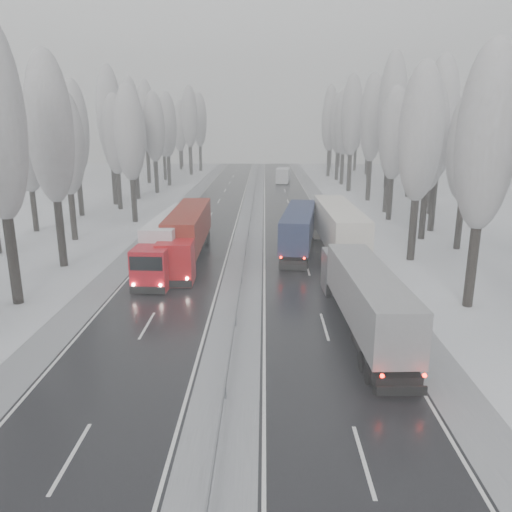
{
  "coord_description": "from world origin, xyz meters",
  "views": [
    {
      "loc": [
        1.67,
        -15.33,
        11.69
      ],
      "look_at": [
        1.08,
        19.83,
        2.2
      ],
      "focal_mm": 35.0,
      "sensor_mm": 36.0,
      "label": 1
    }
  ],
  "objects_px": {
    "truck_blue_box": "(299,226)",
    "box_truck_distant": "(283,175)",
    "truck_cream_box": "(337,226)",
    "truck_red_white": "(172,237)",
    "truck_red_red": "(187,232)",
    "truck_grey_tarp": "(363,293)"
  },
  "relations": [
    {
      "from": "truck_blue_box",
      "to": "truck_cream_box",
      "type": "relative_size",
      "value": 0.88
    },
    {
      "from": "box_truck_distant",
      "to": "truck_red_white",
      "type": "height_order",
      "value": "truck_red_white"
    },
    {
      "from": "truck_cream_box",
      "to": "truck_red_red",
      "type": "height_order",
      "value": "truck_cream_box"
    },
    {
      "from": "truck_cream_box",
      "to": "truck_red_white",
      "type": "bearing_deg",
      "value": -167.06
    },
    {
      "from": "truck_red_red",
      "to": "truck_grey_tarp",
      "type": "bearing_deg",
      "value": -51.69
    },
    {
      "from": "truck_grey_tarp",
      "to": "box_truck_distant",
      "type": "xyz_separation_m",
      "value": [
        -1.95,
        72.28,
        -0.8
      ]
    },
    {
      "from": "truck_grey_tarp",
      "to": "truck_red_red",
      "type": "xyz_separation_m",
      "value": [
        -12.25,
        14.95,
        0.22
      ]
    },
    {
      "from": "truck_cream_box",
      "to": "truck_red_red",
      "type": "relative_size",
      "value": 1.06
    },
    {
      "from": "truck_red_white",
      "to": "truck_red_red",
      "type": "bearing_deg",
      "value": 53.43
    },
    {
      "from": "truck_cream_box",
      "to": "truck_red_white",
      "type": "relative_size",
      "value": 1.12
    },
    {
      "from": "truck_red_red",
      "to": "truck_cream_box",
      "type": "bearing_deg",
      "value": 8.3
    },
    {
      "from": "truck_cream_box",
      "to": "truck_red_red",
      "type": "xyz_separation_m",
      "value": [
        -13.15,
        -2.16,
        -0.16
      ]
    },
    {
      "from": "box_truck_distant",
      "to": "truck_blue_box",
      "type": "bearing_deg",
      "value": -84.5
    },
    {
      "from": "box_truck_distant",
      "to": "truck_red_white",
      "type": "xyz_separation_m",
      "value": [
        -11.41,
        -58.68,
        0.89
      ]
    },
    {
      "from": "truck_blue_box",
      "to": "box_truck_distant",
      "type": "xyz_separation_m",
      "value": [
        0.4,
        53.53,
        -0.84
      ]
    },
    {
      "from": "truck_grey_tarp",
      "to": "truck_red_white",
      "type": "distance_m",
      "value": 19.06
    },
    {
      "from": "truck_red_red",
      "to": "box_truck_distant",
      "type": "bearing_deg",
      "value": 78.78
    },
    {
      "from": "truck_cream_box",
      "to": "box_truck_distant",
      "type": "xyz_separation_m",
      "value": [
        -2.84,
        55.17,
        -1.17
      ]
    },
    {
      "from": "box_truck_distant",
      "to": "truck_red_white",
      "type": "bearing_deg",
      "value": -95.07
    },
    {
      "from": "truck_cream_box",
      "to": "truck_red_white",
      "type": "distance_m",
      "value": 14.68
    },
    {
      "from": "truck_blue_box",
      "to": "truck_cream_box",
      "type": "xyz_separation_m",
      "value": [
        3.25,
        -1.63,
        0.34
      ]
    },
    {
      "from": "truck_grey_tarp",
      "to": "truck_red_red",
      "type": "relative_size",
      "value": 0.92
    }
  ]
}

